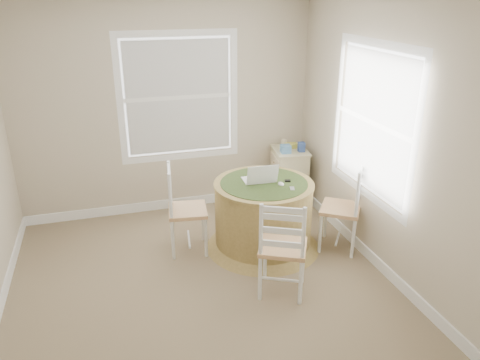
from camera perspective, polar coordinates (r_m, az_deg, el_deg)
name	(u,v)px	position (r m, az deg, el deg)	size (l,w,h in m)	color
room	(211,150)	(4.25, -3.51, 3.63)	(3.64, 3.64, 2.64)	#806951
round_table	(263,212)	(5.07, 2.86, -3.96)	(1.24, 1.24, 0.77)	#A18648
chair_left	(188,210)	(5.01, -6.41, -3.64)	(0.42, 0.40, 0.95)	white
chair_near	(283,247)	(4.32, 5.27, -8.11)	(0.42, 0.40, 0.95)	white
chair_right	(341,208)	(5.14, 12.17, -3.36)	(0.42, 0.40, 0.95)	white
laptop	(260,179)	(4.95, 2.41, 0.17)	(0.34, 0.30, 0.23)	white
mouse	(281,184)	(4.89, 5.01, -0.49)	(0.06, 0.10, 0.03)	white
phone	(292,189)	(4.81, 6.37, -1.08)	(0.04, 0.09, 0.02)	#B7BABF
keys	(288,181)	(4.98, 5.82, -0.16)	(0.06, 0.05, 0.03)	black
corner_chest	(289,176)	(6.19, 5.95, 0.50)	(0.48, 0.61, 0.74)	beige
tissue_box	(286,149)	(5.92, 5.60, 3.81)	(0.12, 0.12, 0.10)	#5187BA
box_yellow	(291,146)	(6.11, 6.24, 4.19)	(0.15, 0.10, 0.06)	gold
box_blue	(301,147)	(5.98, 7.45, 4.03)	(0.08, 0.08, 0.12)	#2E478A
cup_cream	(284,143)	(6.17, 5.42, 4.54)	(0.07, 0.07, 0.09)	beige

